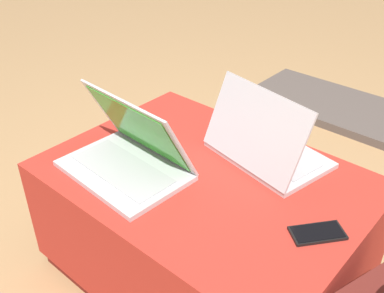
% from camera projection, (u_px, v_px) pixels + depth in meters
% --- Properties ---
extents(ground_plane, '(14.00, 14.00, 0.00)m').
position_uv_depth(ground_plane, '(203.00, 272.00, 1.60)').
color(ground_plane, tan).
extents(ottoman, '(0.96, 0.70, 0.43)m').
position_uv_depth(ottoman, '(204.00, 226.00, 1.48)').
color(ottoman, maroon).
rests_on(ottoman, ground_plane).
extents(laptop_near, '(0.39, 0.28, 0.25)m').
position_uv_depth(laptop_near, '(129.00, 155.00, 1.36)').
color(laptop_near, silver).
rests_on(laptop_near, ottoman).
extents(laptop_far, '(0.40, 0.31, 0.24)m').
position_uv_depth(laptop_far, '(264.00, 145.00, 1.41)').
color(laptop_far, silver).
rests_on(laptop_far, ottoman).
extents(cell_phone, '(0.14, 0.15, 0.01)m').
position_uv_depth(cell_phone, '(317.00, 233.00, 1.14)').
color(cell_phone, black).
rests_on(cell_phone, ottoman).
extents(fireplace_hearth, '(1.40, 0.50, 0.04)m').
position_uv_depth(fireplace_hearth, '(371.00, 118.00, 2.51)').
color(fireplace_hearth, '#564C47').
rests_on(fireplace_hearth, ground_plane).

